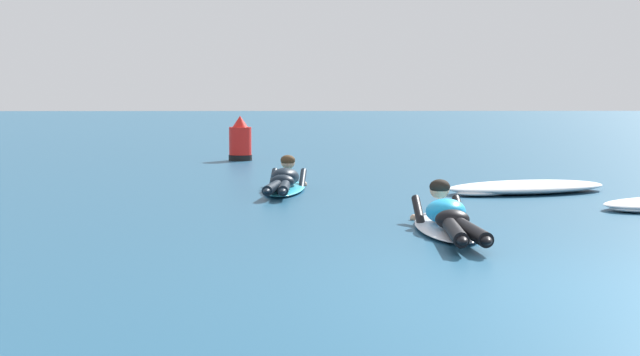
# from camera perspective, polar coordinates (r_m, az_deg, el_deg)

# --- Properties ---
(ground_plane) EXTENTS (120.00, 120.00, 0.00)m
(ground_plane) POSITION_cam_1_polar(r_m,az_deg,el_deg) (16.24, 6.75, 0.38)
(ground_plane) COLOR navy
(surfer_near) EXTENTS (0.60, 2.56, 0.55)m
(surfer_near) POSITION_cam_1_polar(r_m,az_deg,el_deg) (9.11, 8.14, -2.61)
(surfer_near) COLOR silver
(surfer_near) RESTS_ON ground
(surfer_far) EXTENTS (0.73, 2.53, 0.53)m
(surfer_far) POSITION_cam_1_polar(r_m,az_deg,el_deg) (12.86, -2.28, -0.25)
(surfer_far) COLOR #2DB2D1
(surfer_far) RESTS_ON ground
(whitewater_mid_left) EXTENTS (2.61, 1.67, 0.17)m
(whitewater_mid_left) POSITION_cam_1_polar(r_m,az_deg,el_deg) (13.04, 12.98, -0.57)
(whitewater_mid_left) COLOR white
(whitewater_mid_left) RESTS_ON ground
(channel_marker_buoy) EXTENTS (0.49, 0.49, 0.94)m
(channel_marker_buoy) POSITION_cam_1_polar(r_m,az_deg,el_deg) (18.99, -5.08, 2.23)
(channel_marker_buoy) COLOR red
(channel_marker_buoy) RESTS_ON ground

